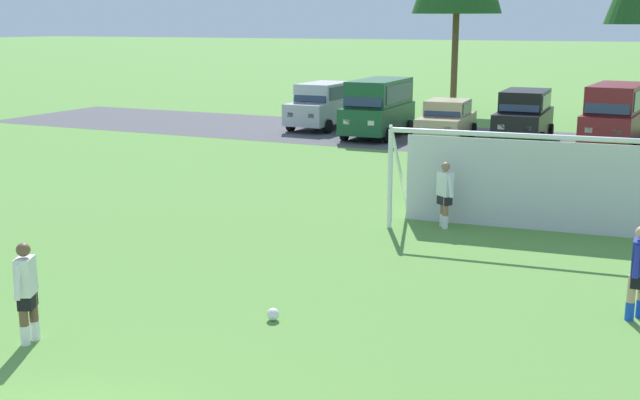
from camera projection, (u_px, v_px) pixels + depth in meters
ground_plane at (425, 204)px, 22.41m from camera, size 400.00×400.00×0.00m
parking_lot_strip at (518, 143)px, 33.66m from camera, size 52.00×8.40×0.01m
soccer_ball at (273, 314)px, 13.62m from camera, size 0.22×0.22×0.22m
soccer_goal at (547, 180)px, 19.04m from camera, size 7.56×2.59×2.57m
player_striker_near at (445, 195)px, 19.66m from camera, size 0.61×0.55×1.64m
player_midfield_center at (27, 293)px, 12.55m from camera, size 0.38×0.73×1.64m
player_defender_far at (638, 273)px, 13.55m from camera, size 0.31×0.73×1.64m
parked_car_slot_far_left at (323, 105)px, 37.95m from camera, size 2.18×4.62×2.16m
parked_car_slot_left at (378, 107)px, 35.10m from camera, size 2.31×4.86×2.52m
parked_car_slot_center_left at (447, 120)px, 34.23m from camera, size 2.24×4.31×1.72m
parked_car_slot_center at (524, 115)px, 33.86m from camera, size 2.27×4.67×2.16m
parked_car_slot_center_right at (615, 114)px, 32.37m from camera, size 2.45×4.93×2.52m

